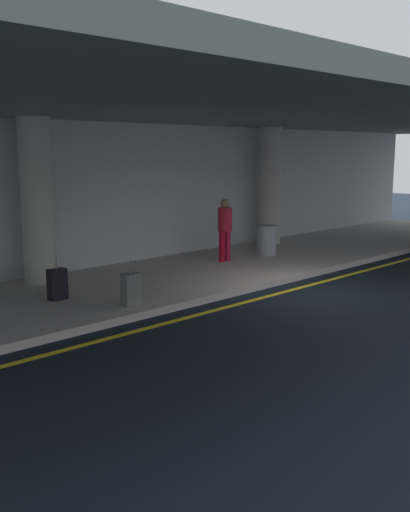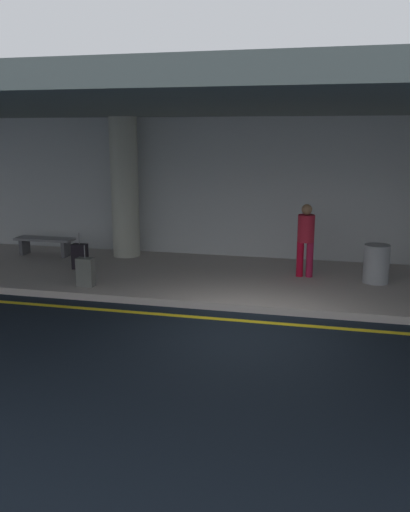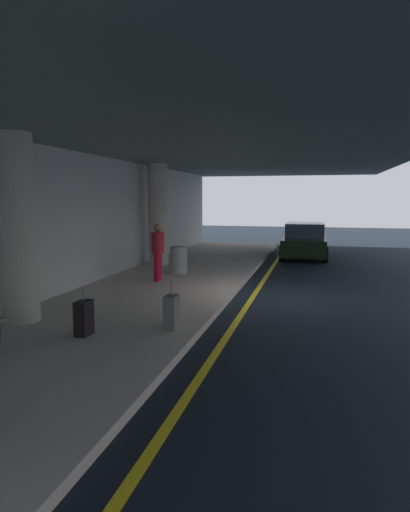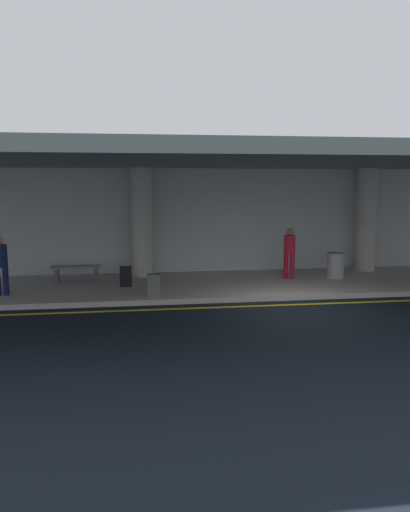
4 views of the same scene
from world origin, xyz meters
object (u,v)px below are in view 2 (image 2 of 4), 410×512
(support_column_left_mid, at_px, (125,188))
(bench_metal, at_px, (45,243))
(trash_bin_steel, at_px, (376,264))
(suitcase_upright_secondary, at_px, (86,272))
(traveler_with_luggage, at_px, (306,236))
(suitcase_upright_primary, at_px, (80,256))

(support_column_left_mid, relative_size, bench_metal, 2.28)
(support_column_left_mid, distance_m, trash_bin_steel, 6.65)
(suitcase_upright_secondary, height_order, trash_bin_steel, suitcase_upright_secondary)
(bench_metal, relative_size, trash_bin_steel, 1.88)
(support_column_left_mid, xyz_separation_m, trash_bin_steel, (6.37, -1.28, -1.40))
(support_column_left_mid, distance_m, bench_metal, 2.66)
(support_column_left_mid, relative_size, trash_bin_steel, 4.29)
(suitcase_upright_secondary, bearing_deg, bench_metal, 137.26)
(trash_bin_steel, bearing_deg, suitcase_upright_secondary, -163.98)
(support_column_left_mid, xyz_separation_m, bench_metal, (-2.15, -0.50, -1.47))
(traveler_with_luggage, bearing_deg, support_column_left_mid, 159.54)
(support_column_left_mid, bearing_deg, bench_metal, -167.01)
(traveler_with_luggage, relative_size, trash_bin_steel, 1.98)
(support_column_left_mid, height_order, suitcase_upright_primary, support_column_left_mid)
(traveler_with_luggage, distance_m, suitcase_upright_primary, 5.42)
(bench_metal, xyz_separation_m, trash_bin_steel, (8.52, -0.79, 0.07))
(support_column_left_mid, xyz_separation_m, suitcase_upright_secondary, (0.25, -3.04, -1.51))
(suitcase_upright_primary, bearing_deg, trash_bin_steel, 31.49)
(traveler_with_luggage, xyz_separation_m, suitcase_upright_primary, (-5.36, -0.54, -0.65))
(suitcase_upright_primary, relative_size, trash_bin_steel, 1.06)
(traveler_with_luggage, height_order, suitcase_upright_primary, traveler_with_luggage)
(support_column_left_mid, relative_size, suitcase_upright_primary, 4.06)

